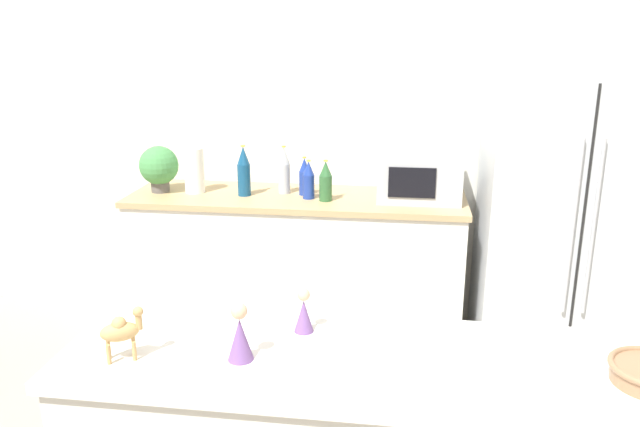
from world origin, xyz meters
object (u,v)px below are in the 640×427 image
at_px(potted_plant, 159,167).
at_px(back_bottle_3, 244,172).
at_px(camel_figurine, 122,330).
at_px(wise_man_figurine_blue, 304,313).
at_px(back_bottle_0, 284,171).
at_px(back_bottle_1, 304,177).
at_px(back_bottle_2, 326,181).
at_px(paper_towel_roll, 194,170).
at_px(wise_man_figurine_crimson, 240,336).
at_px(microwave, 419,176).
at_px(refrigerator, 564,223).
at_px(back_bottle_4, 309,180).

distance_m(potted_plant, back_bottle_3, 0.54).
relative_size(camel_figurine, wise_man_figurine_blue, 1.09).
height_order(back_bottle_0, back_bottle_3, back_bottle_3).
bearing_deg(back_bottle_1, camel_figurine, -94.19).
bearing_deg(back_bottle_2, back_bottle_0, 152.40).
bearing_deg(paper_towel_roll, back_bottle_3, -6.00).
xyz_separation_m(back_bottle_2, wise_man_figurine_crimson, (0.02, -2.00, 0.04)).
distance_m(potted_plant, microwave, 1.58).
bearing_deg(back_bottle_2, wise_man_figurine_blue, -84.66).
xyz_separation_m(refrigerator, paper_towel_roll, (-2.19, 0.05, 0.23)).
relative_size(paper_towel_roll, camel_figurine, 1.80).
relative_size(refrigerator, back_bottle_0, 5.76).
bearing_deg(microwave, refrigerator, -5.77).
distance_m(refrigerator, back_bottle_0, 1.66).
distance_m(microwave, wise_man_figurine_blue, 1.96).
distance_m(back_bottle_1, wise_man_figurine_crimson, 2.12).
bearing_deg(back_bottle_4, back_bottle_0, 147.69).
xyz_separation_m(potted_plant, back_bottle_0, (0.77, 0.07, -0.02)).
bearing_deg(back_bottle_3, wise_man_figurine_blue, -70.12).
height_order(refrigerator, back_bottle_4, refrigerator).
bearing_deg(refrigerator, back_bottle_1, 176.77).
height_order(microwave, wise_man_figurine_crimson, microwave).
height_order(back_bottle_2, back_bottle_4, back_bottle_2).
bearing_deg(wise_man_figurine_crimson, potted_plant, 117.24).
xyz_separation_m(back_bottle_3, wise_man_figurine_crimson, (0.53, -2.05, 0.01)).
bearing_deg(back_bottle_1, paper_towel_roll, -177.41).
distance_m(potted_plant, back_bottle_4, 0.94).
height_order(back_bottle_3, camel_figurine, back_bottle_3).
height_order(paper_towel_roll, back_bottle_3, back_bottle_3).
xyz_separation_m(back_bottle_1, wise_man_figurine_crimson, (0.17, -2.11, 0.04)).
xyz_separation_m(back_bottle_0, back_bottle_1, (0.13, -0.02, -0.03)).
xyz_separation_m(back_bottle_3, camel_figurine, (0.20, -2.09, 0.02)).
distance_m(potted_plant, camel_figurine, 2.24).
height_order(back_bottle_0, wise_man_figurine_crimson, back_bottle_0).
bearing_deg(wise_man_figurine_blue, wise_man_figurine_crimson, -127.50).
relative_size(refrigerator, back_bottle_4, 7.24).
height_order(camel_figurine, wise_man_figurine_blue, camel_figurine).
bearing_deg(wise_man_figurine_crimson, back_bottle_1, 94.49).
distance_m(back_bottle_1, camel_figurine, 2.16).
bearing_deg(wise_man_figurine_crimson, paper_towel_roll, 112.10).
relative_size(wise_man_figurine_blue, wise_man_figurine_crimson, 0.82).
distance_m(back_bottle_1, wise_man_figurine_blue, 1.95).
distance_m(paper_towel_roll, back_bottle_4, 0.72).
xyz_separation_m(microwave, back_bottle_2, (-0.54, -0.12, -0.02)).
bearing_deg(back_bottle_2, back_bottle_3, 173.88).
height_order(back_bottle_2, back_bottle_3, back_bottle_3).
xyz_separation_m(potted_plant, paper_towel_roll, (0.22, 0.02, -0.02)).
xyz_separation_m(microwave, camel_figurine, (-0.84, -2.16, 0.03)).
relative_size(back_bottle_0, back_bottle_3, 0.95).
xyz_separation_m(microwave, back_bottle_0, (-0.81, 0.03, -0.00)).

